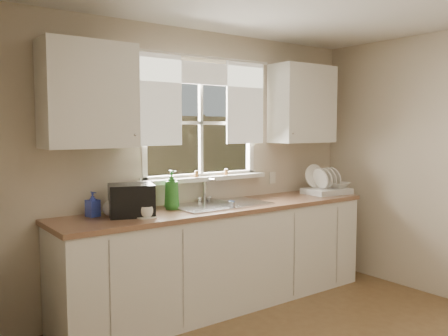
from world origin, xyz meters
TOP-DOWN VIEW (x-y plane):
  - room_walls at (0.00, -0.07)m, footprint 3.62×4.02m
  - window at (0.00, 2.00)m, footprint 1.38×0.16m
  - curtains at (0.00, 1.95)m, footprint 1.50×0.03m
  - base_cabinets at (0.00, 1.68)m, footprint 3.00×0.62m
  - countertop at (0.00, 1.68)m, footprint 3.04×0.65m
  - upper_cabinet_left at (-1.15, 1.82)m, footprint 0.70×0.33m
  - upper_cabinet_right at (1.15, 1.82)m, footprint 0.70×0.33m
  - wall_outlet at (0.88, 1.99)m, footprint 0.08×0.01m
  - sill_jars at (0.07, 1.94)m, footprint 0.38×0.04m
  - backyard at (0.58, 8.42)m, footprint 20.00×10.00m
  - sink at (0.00, 1.71)m, footprint 0.88×0.52m
  - dish_rack at (1.33, 1.64)m, footprint 0.48×0.38m
  - bowl at (1.46, 1.59)m, footprint 0.27×0.27m
  - soap_bottle_a at (-0.46, 1.78)m, footprint 0.14×0.14m
  - soap_bottle_b at (-1.13, 1.86)m, footprint 0.11×0.11m
  - soap_bottle_c at (-0.99, 1.84)m, footprint 0.14×0.14m
  - saucer at (-0.81, 1.58)m, footprint 0.17×0.17m
  - cup at (-0.81, 1.57)m, footprint 0.12×0.12m
  - black_appliance at (-0.87, 1.71)m, footprint 0.42×0.39m

SIDE VIEW (x-z plane):
  - base_cabinets at x=0.00m, z-range 0.00..0.87m
  - sink at x=0.00m, z-range 0.64..1.04m
  - countertop at x=0.00m, z-range 0.87..0.91m
  - saucer at x=-0.81m, z-range 0.91..0.92m
  - cup at x=-0.81m, z-range 0.91..1.00m
  - dish_rack at x=1.33m, z-range 0.83..1.13m
  - soap_bottle_c at x=-0.99m, z-range 0.91..1.08m
  - bowl at x=1.46m, z-range 0.97..1.03m
  - soap_bottle_b at x=-1.13m, z-range 0.91..1.11m
  - black_appliance at x=-0.87m, z-range 0.91..1.16m
  - soap_bottle_a at x=-0.46m, z-range 0.91..1.25m
  - wall_outlet at x=0.88m, z-range 1.02..1.14m
  - sill_jars at x=0.07m, z-range 1.15..1.21m
  - room_walls at x=0.00m, z-range -0.01..2.49m
  - window at x=0.00m, z-range 0.95..2.02m
  - upper_cabinet_left at x=-1.15m, z-range 1.45..2.25m
  - upper_cabinet_right at x=1.15m, z-range 1.45..2.25m
  - curtains at x=0.00m, z-range 1.53..2.34m
  - backyard at x=0.58m, z-range 0.40..6.53m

